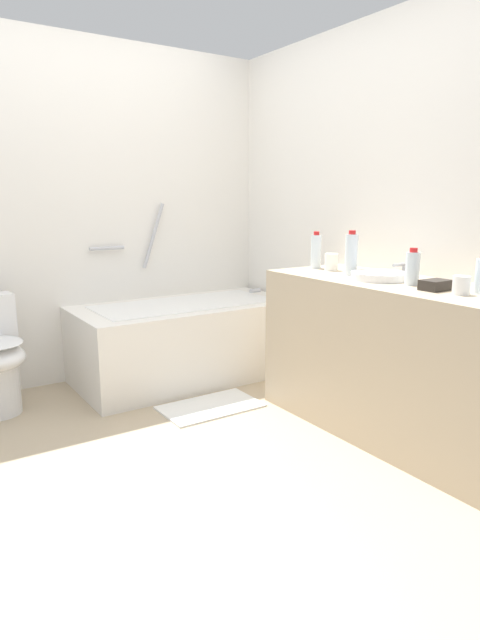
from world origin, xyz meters
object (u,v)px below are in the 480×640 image
(sink_basin, at_px, (380,276))
(drinking_glass_0, at_px, (461,285))
(bathtub, at_px, (186,338))
(water_bottle_0, at_px, (412,268))
(drinking_glass_1, at_px, (331,262))
(bath_mat, at_px, (210,406))
(sink_faucet, at_px, (403,271))
(water_bottle_1, at_px, (351,254))
(amenity_basket, at_px, (436,285))
(water_bottle_3, at_px, (316,251))

(sink_basin, bearing_deg, drinking_glass_0, -95.22)
(bathtub, distance_m, sink_basin, 1.55)
(water_bottle_0, bearing_deg, sink_basin, 87.51)
(drinking_glass_1, height_order, bath_mat, drinking_glass_1)
(sink_basin, height_order, drinking_glass_1, drinking_glass_1)
(sink_faucet, bearing_deg, bath_mat, 137.71)
(bathtub, bearing_deg, water_bottle_1, -67.57)
(amenity_basket, height_order, bath_mat, amenity_basket)
(water_bottle_0, distance_m, water_bottle_3, 0.79)
(sink_faucet, xyz_separation_m, bath_mat, (-0.82, 0.75, -0.88))
(bathtub, relative_size, sink_basin, 5.05)
(water_bottle_3, relative_size, amenity_basket, 1.65)
(bathtub, xyz_separation_m, sink_faucet, (0.67, -1.36, 0.59))
(amenity_basket, bearing_deg, water_bottle_1, 86.66)
(sink_faucet, height_order, water_bottle_1, water_bottle_1)
(sink_basin, xyz_separation_m, amenity_basket, (-0.04, -0.39, 0.00))
(water_bottle_0, bearing_deg, drinking_glass_0, -97.14)
(sink_faucet, bearing_deg, bathtub, 116.08)
(sink_basin, distance_m, water_bottle_1, 0.24)
(water_bottle_0, xyz_separation_m, drinking_glass_0, (-0.04, -0.31, -0.04))
(sink_faucet, xyz_separation_m, amenity_basket, (-0.23, -0.39, -0.01))
(water_bottle_0, relative_size, water_bottle_3, 0.82)
(bathtub, bearing_deg, drinking_glass_1, -60.58)
(sink_faucet, distance_m, drinking_glass_0, 0.58)
(sink_basin, bearing_deg, water_bottle_3, 86.17)
(sink_faucet, bearing_deg, water_bottle_0, -131.48)
(bathtub, distance_m, bath_mat, 0.69)
(sink_faucet, bearing_deg, water_bottle_3, 104.53)
(bathtub, relative_size, drinking_glass_0, 18.19)
(bathtub, relative_size, sink_faucet, 10.25)
(sink_faucet, relative_size, drinking_glass_1, 1.46)
(bathtub, height_order, bath_mat, bathtub)
(sink_basin, height_order, water_bottle_0, water_bottle_0)
(drinking_glass_1, bearing_deg, sink_basin, -95.70)
(sink_basin, bearing_deg, drinking_glass_1, 84.30)
(amenity_basket, bearing_deg, drinking_glass_0, -92.24)
(bathtub, bearing_deg, water_bottle_3, -56.81)
(water_bottle_3, distance_m, drinking_glass_1, 0.15)
(water_bottle_3, bearing_deg, bath_mat, 164.97)
(drinking_glass_1, bearing_deg, water_bottle_1, -103.15)
(sink_basin, relative_size, bath_mat, 0.50)
(water_bottle_3, xyz_separation_m, drinking_glass_0, (-0.09, -1.10, -0.06))
(sink_faucet, height_order, amenity_basket, sink_faucet)
(drinking_glass_1, relative_size, amenity_basket, 0.74)
(water_bottle_3, relative_size, bath_mat, 0.37)
(water_bottle_3, height_order, drinking_glass_0, water_bottle_3)
(sink_basin, distance_m, drinking_glass_0, 0.53)
(drinking_glass_1, xyz_separation_m, bath_mat, (-0.68, 0.32, -0.90))
(water_bottle_0, distance_m, drinking_glass_0, 0.32)
(sink_basin, bearing_deg, sink_faucet, 0.00)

